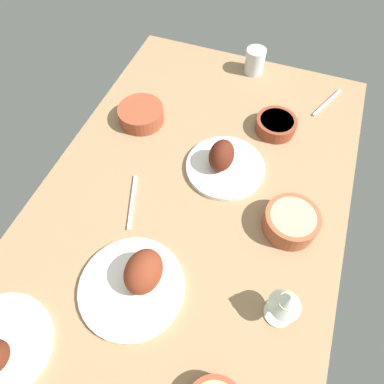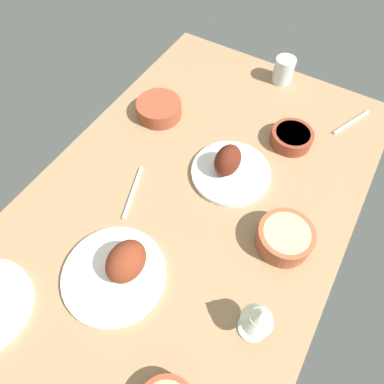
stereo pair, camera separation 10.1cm
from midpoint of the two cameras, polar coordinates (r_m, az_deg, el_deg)
dining_table at (r=104.04cm, az=2.76°, el=-1.41°), size 140.00×90.00×4.00cm
plate_near_viewer at (r=105.57cm, az=9.00°, el=3.86°), size 24.56×24.56×11.02cm
plate_far_side at (r=89.78cm, az=-8.79°, el=-12.77°), size 26.90×26.90×10.88cm
bowl_onions at (r=118.95cm, az=18.67°, el=8.52°), size 13.55×13.55×4.59cm
bowl_soup at (r=121.58cm, az=-3.10°, el=13.60°), size 15.46×15.46×5.39cm
bowl_potatoes at (r=96.56cm, az=18.14°, el=-7.45°), size 15.06×15.06×6.44cm
wine_glass at (r=81.00cm, az=14.79°, el=-19.94°), size 7.60×7.60×14.00cm
water_tumbler at (r=139.54cm, az=17.16°, el=18.72°), size 7.41×7.41×9.44cm
fork_loose at (r=134.66cm, az=27.10°, el=10.20°), size 16.80×8.09×0.80cm
spoon_loose at (r=103.20cm, az=-7.11°, el=-0.23°), size 17.85×6.98×0.80cm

